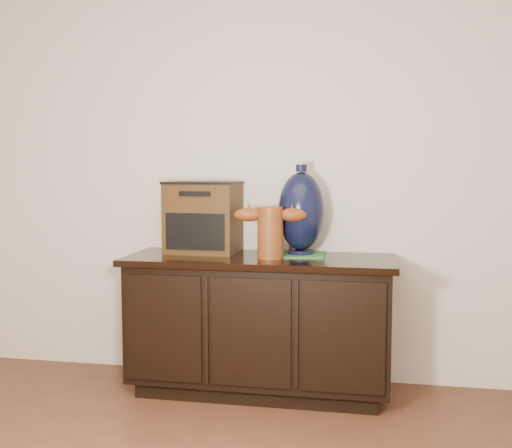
% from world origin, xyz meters
% --- Properties ---
extents(room, '(5.00, 5.00, 5.00)m').
position_xyz_m(room, '(0.00, 0.00, 1.30)').
color(room, '#502B1B').
rests_on(room, ground).
extents(sideboard, '(1.46, 0.56, 0.75)m').
position_xyz_m(sideboard, '(0.00, 2.23, 0.39)').
color(sideboard, black).
rests_on(sideboard, ground).
extents(terracotta_vessel, '(0.39, 0.16, 0.28)m').
position_xyz_m(terracotta_vessel, '(0.07, 2.18, 0.91)').
color(terracotta_vessel, brown).
rests_on(terracotta_vessel, sideboard).
extents(tv_radio, '(0.41, 0.34, 0.41)m').
position_xyz_m(tv_radio, '(-0.35, 2.35, 0.96)').
color(tv_radio, '#3D250F').
rests_on(tv_radio, sideboard).
extents(green_mat, '(0.27, 0.27, 0.01)m').
position_xyz_m(green_mat, '(0.21, 2.32, 0.76)').
color(green_mat, '#337133').
rests_on(green_mat, sideboard).
extents(lamp_base, '(0.26, 0.26, 0.49)m').
position_xyz_m(lamp_base, '(0.21, 2.32, 1.00)').
color(lamp_base, black).
rests_on(lamp_base, green_mat).
extents(spray_can, '(0.07, 0.07, 0.19)m').
position_xyz_m(spray_can, '(0.17, 2.39, 0.85)').
color(spray_can, '#5A0F1C').
rests_on(spray_can, sideboard).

